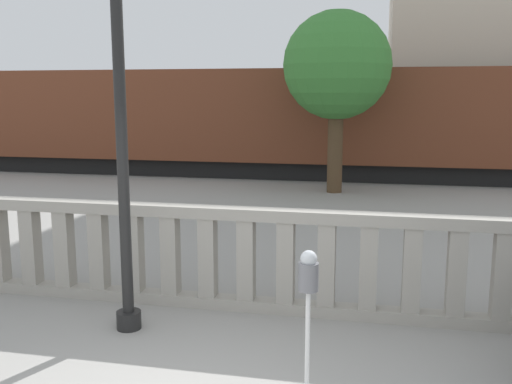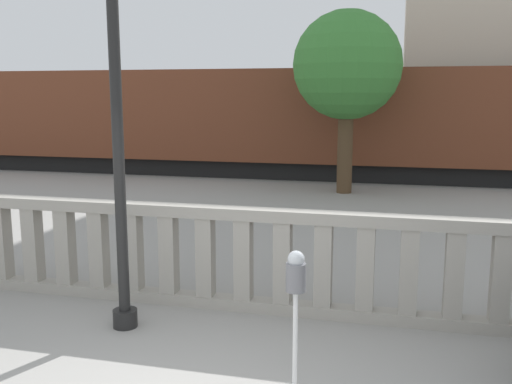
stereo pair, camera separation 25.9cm
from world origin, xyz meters
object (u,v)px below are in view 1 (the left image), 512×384
object	(u,v)px
tree_left	(337,67)
parking_meter	(308,282)
lamppost	(118,48)
train_far	(377,113)
train_near	(260,120)

from	to	relation	value
tree_left	parking_meter	bearing A→B (deg)	-86.96
lamppost	train_far	size ratio (longest dim) A/B	0.19
train_near	train_far	size ratio (longest dim) A/B	1.00
parking_meter	tree_left	size ratio (longest dim) A/B	0.28
lamppost	train_near	distance (m)	12.63
lamppost	parking_meter	world-z (taller)	lamppost
tree_left	lamppost	bearing A→B (deg)	-99.39
parking_meter	train_near	distance (m)	14.02
train_near	lamppost	bearing A→B (deg)	-85.18
lamppost	train_near	world-z (taller)	lamppost
parking_meter	lamppost	bearing A→B (deg)	152.57
tree_left	train_near	bearing A→B (deg)	131.48
parking_meter	train_far	size ratio (longest dim) A/B	0.04
lamppost	train_far	xyz separation A→B (m)	(2.60, 22.89, -1.38)
train_far	parking_meter	bearing A→B (deg)	-91.09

